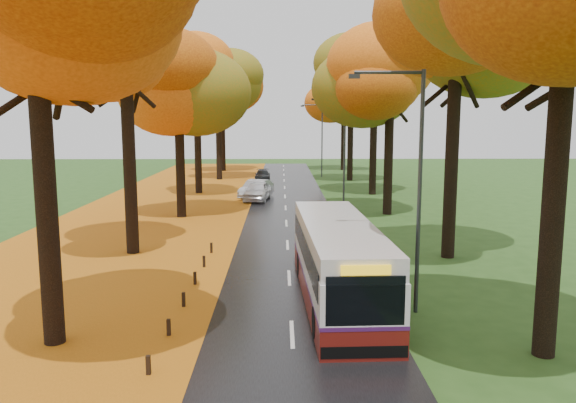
{
  "coord_description": "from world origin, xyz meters",
  "views": [
    {
      "loc": [
        -0.32,
        -10.09,
        6.47
      ],
      "look_at": [
        0.0,
        15.89,
        2.6
      ],
      "focal_mm": 35.0,
      "sensor_mm": 36.0,
      "label": 1
    }
  ],
  "objects_px": {
    "streetlamp_mid": "(341,143)",
    "bus": "(338,260)",
    "streetlamp_near": "(412,173)",
    "car_white": "(257,191)",
    "car_dark": "(263,175)",
    "streetlamp_far": "(320,134)",
    "car_silver": "(256,189)"
  },
  "relations": [
    {
      "from": "streetlamp_far",
      "to": "car_dark",
      "type": "xyz_separation_m",
      "value": [
        -6.2,
        -4.12,
        -4.12
      ]
    },
    {
      "from": "streetlamp_mid",
      "to": "bus",
      "type": "xyz_separation_m",
      "value": [
        -2.26,
        -20.74,
        -3.22
      ]
    },
    {
      "from": "car_white",
      "to": "car_silver",
      "type": "distance_m",
      "value": 1.44
    },
    {
      "from": "streetlamp_mid",
      "to": "streetlamp_far",
      "type": "bearing_deg",
      "value": 90.0
    },
    {
      "from": "bus",
      "to": "car_silver",
      "type": "distance_m",
      "value": 26.28
    },
    {
      "from": "streetlamp_far",
      "to": "car_white",
      "type": "bearing_deg",
      "value": -108.64
    },
    {
      "from": "streetlamp_near",
      "to": "car_silver",
      "type": "bearing_deg",
      "value": 103.02
    },
    {
      "from": "streetlamp_near",
      "to": "streetlamp_mid",
      "type": "relative_size",
      "value": 1.0
    },
    {
      "from": "streetlamp_mid",
      "to": "car_silver",
      "type": "bearing_deg",
      "value": 140.3
    },
    {
      "from": "bus",
      "to": "car_dark",
      "type": "xyz_separation_m",
      "value": [
        -3.93,
        38.61,
        -0.9
      ]
    },
    {
      "from": "streetlamp_near",
      "to": "car_white",
      "type": "distance_m",
      "value": 26.8
    },
    {
      "from": "car_white",
      "to": "streetlamp_far",
      "type": "bearing_deg",
      "value": 79.15
    },
    {
      "from": "streetlamp_mid",
      "to": "car_dark",
      "type": "distance_m",
      "value": 19.36
    },
    {
      "from": "bus",
      "to": "car_silver",
      "type": "relative_size",
      "value": 2.41
    },
    {
      "from": "streetlamp_far",
      "to": "car_dark",
      "type": "distance_m",
      "value": 8.5
    },
    {
      "from": "bus",
      "to": "car_dark",
      "type": "relative_size",
      "value": 2.77
    },
    {
      "from": "car_silver",
      "to": "car_dark",
      "type": "height_order",
      "value": "car_silver"
    },
    {
      "from": "streetlamp_far",
      "to": "car_silver",
      "type": "height_order",
      "value": "streetlamp_far"
    },
    {
      "from": "car_silver",
      "to": "streetlamp_near",
      "type": "bearing_deg",
      "value": -58.28
    },
    {
      "from": "streetlamp_far",
      "to": "streetlamp_mid",
      "type": "bearing_deg",
      "value": -90.0
    },
    {
      "from": "car_silver",
      "to": "car_dark",
      "type": "xyz_separation_m",
      "value": [
        0.1,
        12.65,
        -0.17
      ]
    },
    {
      "from": "streetlamp_near",
      "to": "car_white",
      "type": "relative_size",
      "value": 1.82
    },
    {
      "from": "car_white",
      "to": "car_silver",
      "type": "bearing_deg",
      "value": 103.92
    },
    {
      "from": "car_silver",
      "to": "car_dark",
      "type": "relative_size",
      "value": 1.15
    },
    {
      "from": "streetlamp_mid",
      "to": "car_dark",
      "type": "relative_size",
      "value": 2.08
    },
    {
      "from": "streetlamp_mid",
      "to": "car_dark",
      "type": "xyz_separation_m",
      "value": [
        -6.2,
        17.88,
        -4.12
      ]
    },
    {
      "from": "streetlamp_far",
      "to": "car_white",
      "type": "relative_size",
      "value": 1.82
    },
    {
      "from": "streetlamp_near",
      "to": "streetlamp_mid",
      "type": "bearing_deg",
      "value": 90.0
    },
    {
      "from": "streetlamp_near",
      "to": "car_dark",
      "type": "distance_m",
      "value": 40.56
    },
    {
      "from": "car_dark",
      "to": "car_white",
      "type": "bearing_deg",
      "value": -90.57
    },
    {
      "from": "streetlamp_mid",
      "to": "bus",
      "type": "bearing_deg",
      "value": -96.22
    },
    {
      "from": "car_white",
      "to": "car_silver",
      "type": "height_order",
      "value": "car_white"
    }
  ]
}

